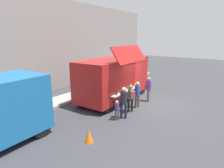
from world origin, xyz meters
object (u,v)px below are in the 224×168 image
Objects in this scene: trash_bin at (118,78)px; customer_extra_browsing at (149,87)px; food_truck_main at (114,77)px; customer_rear_waiting at (124,100)px; traffic_cone_orange at (89,136)px; child_near_queue at (117,109)px; customer_front_ordering at (137,92)px; customer_mid_with_backpack at (131,96)px.

customer_extra_browsing reaches higher than trash_bin.
customer_rear_waiting is at bearing -138.34° from food_truck_main.
traffic_cone_orange is 0.32× the size of customer_rear_waiting.
traffic_cone_orange is at bearing 148.55° from child_near_queue.
customer_extra_browsing is at bearing -67.82° from food_truck_main.
trash_bin is 0.57× the size of customer_front_ordering.
customer_extra_browsing is at bearing -56.09° from customer_mid_with_backpack.
food_truck_main is 5.51× the size of child_near_queue.
customer_mid_with_backpack is 1.01m from customer_rear_waiting.
customer_rear_waiting reaches higher than customer_mid_with_backpack.
traffic_cone_orange is at bearing 73.91° from customer_extra_browsing.
customer_mid_with_backpack is (-5.31, -4.40, 0.51)m from trash_bin.
customer_mid_with_backpack is at bearing 71.01° from customer_extra_browsing.
child_near_queue is (-2.23, -0.02, -0.32)m from customer_front_ordering.
customer_extra_browsing reaches higher than customer_front_ordering.
customer_rear_waiting is (-2.35, -2.22, -0.52)m from food_truck_main.
food_truck_main reaches higher than customer_front_ordering.
food_truck_main is 10.76× the size of traffic_cone_orange.
customer_front_ordering is at bearing 3.31° from traffic_cone_orange.
customer_rear_waiting is (-1.83, -0.17, 0.06)m from customer_front_ordering.
food_truck_main is 2.38m from customer_extra_browsing.
customer_front_ordering is 0.98× the size of customer_extra_browsing.
child_near_queue is at bearing 125.66° from customer_rear_waiting.
customer_mid_with_backpack reaches higher than traffic_cone_orange.
food_truck_main reaches higher than traffic_cone_orange.
food_truck_main reaches higher than customer_extra_browsing.
traffic_cone_orange is 0.59× the size of trash_bin.
child_near_queue is at bearing 5.91° from traffic_cone_orange.
customer_front_ordering is 0.84m from customer_mid_with_backpack.
traffic_cone_orange is 10.23m from trash_bin.
food_truck_main is at bearing 1.84° from customer_mid_with_backpack.
customer_rear_waiting is at bearing -144.23° from trash_bin.
trash_bin is 7.79m from customer_rear_waiting.
customer_mid_with_backpack is at bearing -24.52° from customer_rear_waiting.
customer_rear_waiting reaches higher than customer_extra_browsing.
child_near_queue is (2.42, 0.25, 0.37)m from traffic_cone_orange.
customer_front_ordering is at bearing -53.15° from customer_mid_with_backpack.
trash_bin is at bearing -28.09° from customer_front_ordering.
customer_extra_browsing is at bearing -75.14° from customer_front_ordering.
child_near_queue reaches higher than traffic_cone_orange.
customer_rear_waiting is 0.57m from child_near_queue.
customer_rear_waiting reaches higher than trash_bin.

